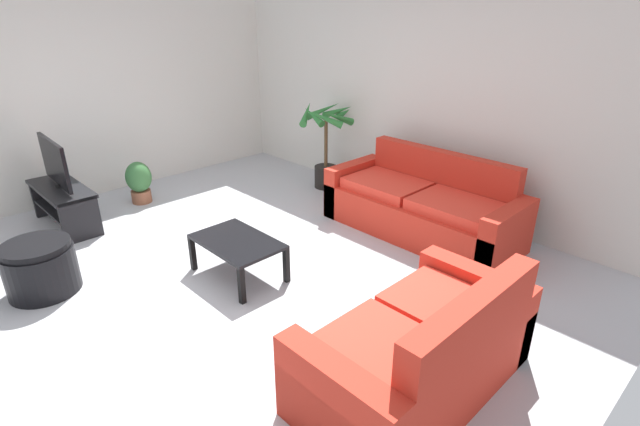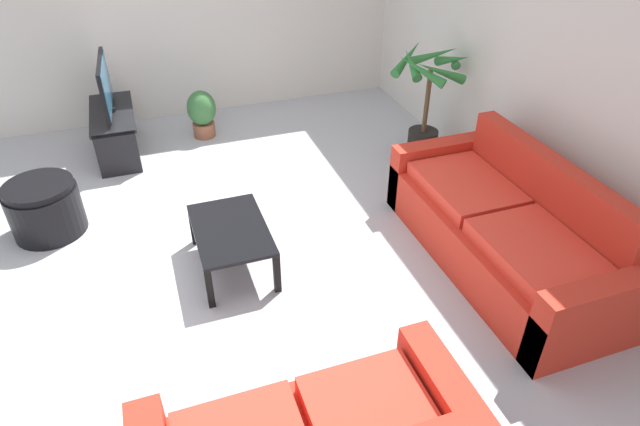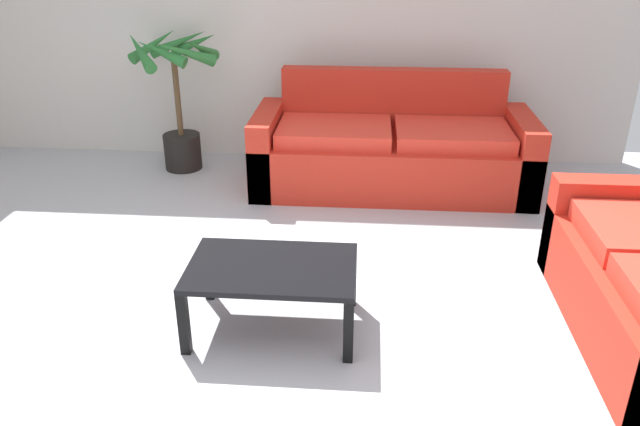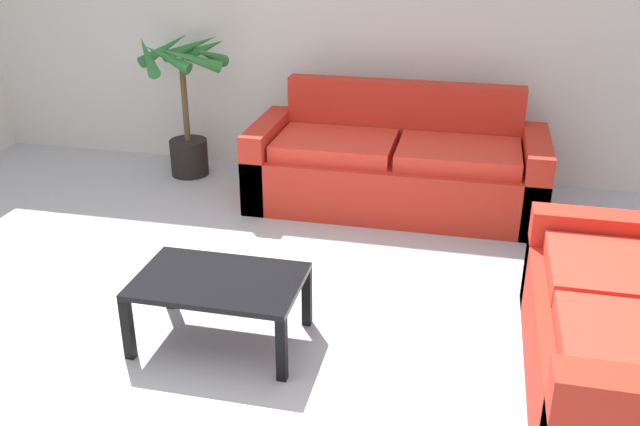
{
  "view_description": "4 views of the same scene",
  "coord_description": "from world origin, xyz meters",
  "views": [
    {
      "loc": [
        3.64,
        -2.02,
        2.42
      ],
      "look_at": [
        0.67,
        0.87,
        0.6
      ],
      "focal_mm": 26.7,
      "sensor_mm": 36.0,
      "label": 1
    },
    {
      "loc": [
        3.68,
        -0.25,
        2.89
      ],
      "look_at": [
        0.68,
        0.8,
        0.7
      ],
      "focal_mm": 30.4,
      "sensor_mm": 36.0,
      "label": 2
    },
    {
      "loc": [
        0.68,
        -2.56,
        1.98
      ],
      "look_at": [
        0.42,
        0.71,
        0.46
      ],
      "focal_mm": 34.95,
      "sensor_mm": 36.0,
      "label": 3
    },
    {
      "loc": [
        1.44,
        -2.77,
        2.17
      ],
      "look_at": [
        0.68,
        0.55,
        0.65
      ],
      "focal_mm": 39.16,
      "sensor_mm": 36.0,
      "label": 4
    }
  ],
  "objects": [
    {
      "name": "wall_left",
      "position": [
        -3.0,
        0.0,
        1.35
      ],
      "size": [
        0.06,
        6.0,
        2.7
      ],
      "primitive_type": "cube",
      "color": "silver",
      "rests_on": "ground"
    },
    {
      "name": "potted_plant_small",
      "position": [
        -2.25,
        0.38,
        0.3
      ],
      "size": [
        0.33,
        0.33,
        0.56
      ],
      "color": "brown",
      "rests_on": "ground"
    },
    {
      "name": "tv",
      "position": [
        -2.15,
        -0.58,
        0.79
      ],
      "size": [
        0.93,
        0.1,
        0.56
      ],
      "color": "black",
      "rests_on": "tv_stand"
    },
    {
      "name": "tv_stand",
      "position": [
        -2.15,
        -0.58,
        0.32
      ],
      "size": [
        1.1,
        0.45,
        0.49
      ],
      "color": "black",
      "rests_on": "ground"
    },
    {
      "name": "coffee_table",
      "position": [
        0.21,
        0.21,
        0.33
      ],
      "size": [
        0.87,
        0.56,
        0.38
      ],
      "color": "black",
      "rests_on": "ground"
    },
    {
      "name": "ottoman",
      "position": [
        -0.81,
        -1.23,
        0.24
      ],
      "size": [
        0.61,
        0.61,
        0.48
      ],
      "color": "black",
      "rests_on": "ground"
    },
    {
      "name": "wall_back",
      "position": [
        0.0,
        3.0,
        1.35
      ],
      "size": [
        6.0,
        0.06,
        2.7
      ],
      "primitive_type": "cube",
      "color": "silver",
      "rests_on": "ground"
    },
    {
      "name": "potted_palm",
      "position": [
        -0.94,
        2.55,
        0.63
      ],
      "size": [
        0.81,
        0.8,
        1.2
      ],
      "color": "black",
      "rests_on": "ground"
    },
    {
      "name": "ground_plane",
      "position": [
        0.0,
        0.0,
        0.0
      ],
      "size": [
        6.6,
        6.6,
        0.0
      ],
      "primitive_type": "plane",
      "color": "#B2B2B7"
    },
    {
      "name": "couch_main",
      "position": [
        0.88,
        2.28,
        0.3
      ],
      "size": [
        2.22,
        0.9,
        0.9
      ],
      "color": "red",
      "rests_on": "ground"
    }
  ]
}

